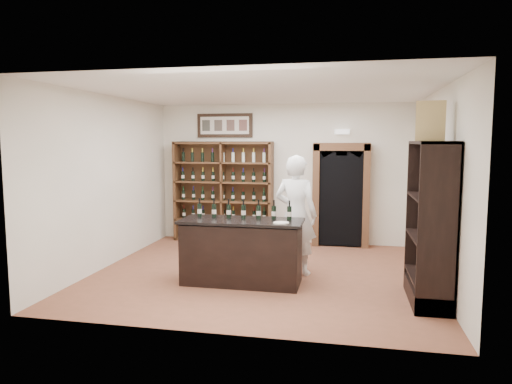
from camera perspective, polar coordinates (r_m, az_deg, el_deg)
floor at (r=7.77m, az=0.70°, el=-10.08°), size 5.50×5.50×0.00m
ceiling at (r=7.50m, az=0.73°, el=12.49°), size 5.50×5.50×0.00m
wall_back at (r=9.95m, az=3.41°, el=2.30°), size 5.50×0.04×3.00m
wall_left at (r=8.44m, az=-17.95°, el=1.29°), size 0.04×5.00×3.00m
wall_right at (r=7.48m, az=21.88°, el=0.54°), size 0.04×5.00×3.00m
wine_shelf at (r=10.09m, az=-4.07°, el=0.07°), size 2.20×0.38×2.20m
framed_picture at (r=10.17m, az=-3.93°, el=8.30°), size 1.25×0.04×0.52m
arched_doorway at (r=9.71m, az=10.57°, el=-0.04°), size 1.17×0.35×2.17m
emergency_light at (r=9.75m, az=10.73°, el=7.41°), size 0.30×0.10×0.10m
tasting_counter at (r=7.12m, az=-1.81°, el=-7.50°), size 1.88×0.78×1.00m
counter_bottle_0 at (r=7.32m, az=-7.07°, el=-2.26°), size 0.07×0.07×0.30m
counter_bottle_1 at (r=7.25m, az=-5.27°, el=-2.33°), size 0.07×0.07×0.30m
counter_bottle_2 at (r=7.18m, az=-3.44°, el=-2.39°), size 0.07×0.07×0.30m
counter_bottle_3 at (r=7.13m, az=-1.57°, el=-2.45°), size 0.07×0.07×0.30m
counter_bottle_4 at (r=7.08m, az=0.32°, el=-2.51°), size 0.07×0.07×0.30m
counter_bottle_5 at (r=7.04m, az=2.24°, el=-2.57°), size 0.07×0.07×0.30m
counter_bottle_6 at (r=7.00m, az=4.18°, el=-2.62°), size 0.07×0.07×0.30m
side_cabinet at (r=6.68m, az=21.09°, el=-6.55°), size 0.48×1.20×2.20m
shopkeeper at (r=7.58m, az=5.00°, el=-2.85°), size 0.82×0.64×1.98m
plate at (r=6.69m, az=3.15°, el=-3.88°), size 0.23×0.23×0.02m
wine_crate at (r=6.55m, az=21.00°, el=8.27°), size 0.39×0.22×0.53m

